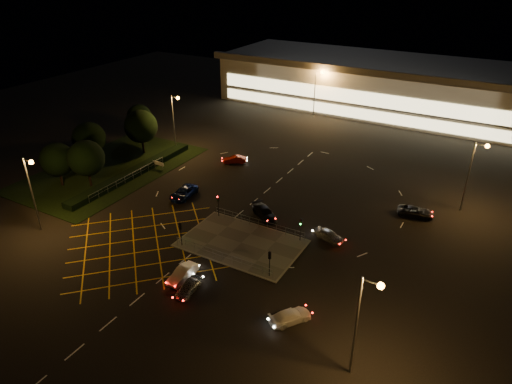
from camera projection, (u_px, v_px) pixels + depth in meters
The scene contains 27 objects.
ground at pixel (236, 231), 58.09m from camera, with size 180.00×180.00×0.00m, color black.
pedestrian_island at pixel (241, 243), 55.64m from camera, with size 14.00×9.00×0.12m, color #4C4944.
grass_verge at pixel (111, 169), 74.97m from camera, with size 18.00×30.00×0.08m, color black.
hedge at pixel (133, 173), 72.57m from camera, with size 2.00×26.00×1.00m, color black.
supermarket at pixel (380, 84), 103.42m from camera, with size 72.00×26.50×10.50m.
streetlight_sw at pixel (32, 185), 55.26m from camera, with size 1.78×0.56×10.03m.
streetlight_se at pixel (363, 314), 35.31m from camera, with size 1.78×0.56×10.03m.
streetlight_nw at pixel (175, 115), 79.27m from camera, with size 1.78×0.56×10.03m.
streetlight_ne at pixel (474, 167), 59.77m from camera, with size 1.78×0.56×10.03m.
streetlight_far_left at pixel (317, 87), 96.27m from camera, with size 1.78×0.56×10.03m.
signal_sw at pixel (181, 229), 54.13m from camera, with size 0.28×0.30×3.15m.
signal_se at pixel (270, 259), 48.87m from camera, with size 0.28×0.30×3.15m.
signal_nw at pixel (218, 201), 60.29m from camera, with size 0.28×0.30×3.15m.
signal_ne at pixel (301, 225), 55.03m from camera, with size 0.28×0.30×3.15m.
tree_a at pixel (57, 159), 67.70m from camera, with size 5.04×5.04×6.86m.
tree_b at pixel (89, 138), 74.60m from camera, with size 5.40×5.40×7.35m.
tree_c at pixel (141, 126), 78.87m from camera, with size 5.76×5.76×7.84m.
tree_d at pixel (139, 117), 86.56m from camera, with size 4.68×4.68×6.37m.
tree_e at pixel (86, 158), 67.34m from camera, with size 5.40×5.40×7.35m.
car_near_silver at pixel (188, 287), 47.40m from camera, with size 1.48×3.67×1.25m, color #9DA0A4.
car_queue_white at pixel (183, 274), 49.29m from camera, with size 1.43×4.11×1.35m, color white.
car_left_blue at pixel (184, 193), 66.07m from camera, with size 2.37×5.15×1.43m, color #0C194A.
car_far_dkgrey at pixel (264, 212), 61.03m from camera, with size 1.94×4.78×1.39m, color black.
car_right_silver at pixel (329, 235), 56.08m from camera, with size 1.59×3.94×1.34m, color #A3A4AA.
car_circ_red at pixel (235, 159), 77.00m from camera, with size 1.32×3.78×1.24m, color maroon.
car_east_grey at pixel (416, 212), 61.28m from camera, with size 2.18×4.73×1.31m, color black.
car_approach_white at pixel (290, 316), 43.59m from camera, with size 1.72×4.23×1.23m, color silver.
Camera 1 is at (26.51, -41.53, 31.29)m, focal length 32.00 mm.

